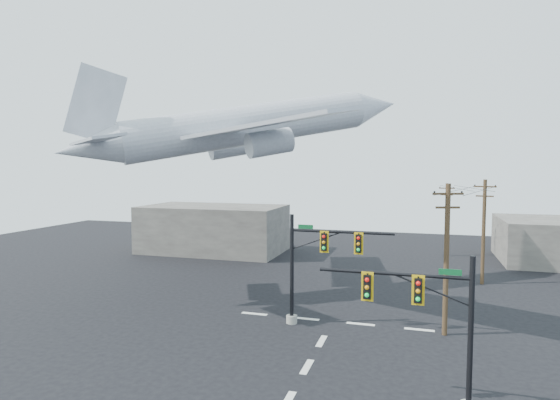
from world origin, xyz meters
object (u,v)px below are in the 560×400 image
(utility_pole_b, at_px, (484,230))
(utility_pole_c, at_px, (446,218))
(airliner, at_px, (248,126))
(signal_mast_far, at_px, (313,267))
(signal_mast_near, at_px, (435,327))
(utility_pole_a, at_px, (446,257))

(utility_pole_b, relative_size, utility_pole_c, 1.10)
(utility_pole_b, height_order, airliner, airliner)
(signal_mast_far, bearing_deg, signal_mast_near, -50.41)
(signal_mast_far, height_order, airliner, airliner)
(signal_mast_far, relative_size, utility_pole_b, 0.79)
(signal_mast_near, bearing_deg, signal_mast_far, 129.59)
(utility_pole_a, height_order, utility_pole_b, utility_pole_a)
(signal_mast_far, relative_size, airliner, 0.28)
(utility_pole_a, distance_m, airliner, 20.21)
(utility_pole_b, distance_m, airliner, 24.10)
(utility_pole_b, bearing_deg, airliner, -142.14)
(airliner, bearing_deg, utility_pole_c, 10.63)
(utility_pole_a, distance_m, utility_pole_c, 29.03)
(signal_mast_far, height_order, utility_pole_a, utility_pole_a)
(signal_mast_near, height_order, utility_pole_a, utility_pole_a)
(signal_mast_far, bearing_deg, utility_pole_a, 4.77)
(signal_mast_far, bearing_deg, airliner, 134.93)
(signal_mast_near, relative_size, utility_pole_b, 0.73)
(utility_pole_a, bearing_deg, utility_pole_b, 57.44)
(utility_pole_a, bearing_deg, signal_mast_near, -112.87)
(utility_pole_b, xyz_separation_m, utility_pole_c, (-2.66, 13.79, -0.45))
(airliner, bearing_deg, signal_mast_far, -85.43)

